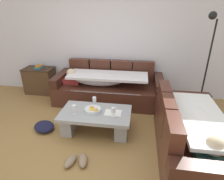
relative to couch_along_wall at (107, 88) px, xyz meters
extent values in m
plane|color=olive|center=(-0.13, -1.62, -0.33)|extent=(14.00, 14.00, 0.00)
cube|color=silver|center=(-0.13, 0.53, 1.02)|extent=(9.00, 0.10, 2.70)
cube|color=#48241A|center=(0.04, -0.02, -0.12)|extent=(2.38, 0.92, 0.42)
cube|color=#48241A|center=(-0.72, 0.36, 0.32)|extent=(0.47, 0.16, 0.46)
cube|color=#48241A|center=(-0.21, 0.36, 0.32)|extent=(0.47, 0.16, 0.46)
cube|color=#48241A|center=(0.29, 0.36, 0.32)|extent=(0.47, 0.16, 0.46)
cube|color=#48241A|center=(0.80, 0.36, 0.32)|extent=(0.47, 0.16, 0.46)
cube|color=#3A1D14|center=(-1.06, -0.02, 0.19)|extent=(0.18, 0.92, 0.20)
cube|color=#3A1D14|center=(1.14, -0.02, 0.19)|extent=(0.18, 0.92, 0.20)
cube|color=#B23838|center=(-0.79, -0.03, 0.14)|extent=(0.36, 0.28, 0.11)
sphere|color=tan|center=(-0.79, -0.07, 0.30)|extent=(0.21, 0.21, 0.21)
sphere|color=#CCB793|center=(-0.79, -0.07, 0.33)|extent=(0.20, 0.20, 0.20)
ellipsoid|color=silver|center=(-0.17, -0.07, 0.23)|extent=(1.10, 0.44, 0.28)
cube|color=silver|center=(0.04, -0.09, 0.33)|extent=(1.70, 0.60, 0.05)
cube|color=silver|center=(0.04, -0.46, -0.10)|extent=(1.44, 0.04, 0.38)
cube|color=#48241A|center=(1.50, -1.53, -0.12)|extent=(0.92, 1.88, 0.42)
cube|color=#48241A|center=(1.12, -2.03, 0.32)|extent=(0.16, 0.48, 0.46)
cube|color=#48241A|center=(1.12, -1.53, 0.32)|extent=(0.16, 0.48, 0.46)
cube|color=#48241A|center=(1.12, -1.02, 0.32)|extent=(0.16, 0.48, 0.46)
cube|color=#3A1D14|center=(1.50, -2.38, 0.19)|extent=(0.92, 0.18, 0.20)
cube|color=#3A1D14|center=(1.50, -0.67, 0.19)|extent=(0.92, 0.18, 0.20)
cube|color=#2D6660|center=(1.51, -2.11, 0.14)|extent=(0.28, 0.36, 0.11)
sphere|color=beige|center=(1.55, -2.11, 0.30)|extent=(0.21, 0.21, 0.21)
sphere|color=#CCB793|center=(1.55, -2.11, 0.33)|extent=(0.20, 0.20, 0.20)
ellipsoid|color=white|center=(1.55, -1.49, 0.23)|extent=(0.44, 0.96, 0.28)
cube|color=white|center=(1.57, -1.53, 0.33)|extent=(0.60, 1.40, 0.05)
cube|color=white|center=(1.94, -1.53, -0.10)|extent=(0.04, 1.19, 0.38)
cube|color=#97999C|center=(0.01, -1.16, 0.02)|extent=(1.20, 0.68, 0.06)
cube|color=#97999C|center=(-0.45, -1.16, -0.17)|extent=(0.20, 0.54, 0.32)
cube|color=#97999C|center=(0.47, -1.16, -0.17)|extent=(0.20, 0.54, 0.32)
cylinder|color=silver|center=(-0.04, -1.17, 0.08)|extent=(0.28, 0.28, 0.07)
sphere|color=orange|center=(-0.06, -1.15, 0.11)|extent=(0.08, 0.08, 0.08)
sphere|color=gold|center=(-0.05, -1.22, 0.11)|extent=(0.08, 0.08, 0.08)
sphere|color=orange|center=(0.03, -1.22, 0.11)|extent=(0.08, 0.08, 0.08)
cylinder|color=silver|center=(-0.32, -1.28, 0.05)|extent=(0.06, 0.06, 0.01)
cylinder|color=silver|center=(-0.32, -1.28, 0.09)|extent=(0.01, 0.01, 0.07)
cylinder|color=silver|center=(-0.32, -1.28, 0.17)|extent=(0.07, 0.07, 0.08)
cylinder|color=silver|center=(0.33, -1.26, 0.05)|extent=(0.06, 0.06, 0.01)
cylinder|color=silver|center=(0.33, -1.26, 0.09)|extent=(0.01, 0.01, 0.07)
cylinder|color=silver|center=(0.33, -1.26, 0.17)|extent=(0.07, 0.07, 0.08)
cylinder|color=silver|center=(-0.06, -0.94, 0.05)|extent=(0.06, 0.06, 0.01)
cylinder|color=silver|center=(-0.06, -0.94, 0.09)|extent=(0.01, 0.01, 0.07)
cylinder|color=silver|center=(-0.06, -0.94, 0.17)|extent=(0.07, 0.07, 0.08)
cube|color=white|center=(0.31, -1.16, 0.05)|extent=(0.28, 0.21, 0.01)
cube|color=#4A321F|center=(-1.74, 0.23, -0.02)|extent=(0.70, 0.42, 0.62)
cube|color=#342315|center=(-1.74, 0.23, 0.30)|extent=(0.72, 0.44, 0.02)
cube|color=#2D569E|center=(-1.71, 0.22, 0.32)|extent=(0.15, 0.22, 0.03)
cube|color=#338C59|center=(-1.71, 0.22, 0.35)|extent=(0.14, 0.22, 0.03)
cube|color=#B76623|center=(-1.70, 0.21, 0.38)|extent=(0.15, 0.19, 0.03)
cylinder|color=black|center=(2.01, -0.06, -0.32)|extent=(0.28, 0.28, 0.02)
cylinder|color=black|center=(2.01, -0.06, 0.59)|extent=(0.03, 0.03, 1.80)
sphere|color=black|center=(1.89, -0.16, 1.55)|extent=(0.14, 0.14, 0.14)
ellipsoid|color=#8C7259|center=(-0.18, -1.97, -0.29)|extent=(0.18, 0.29, 0.09)
ellipsoid|color=#8C7259|center=(-0.01, -1.93, -0.29)|extent=(0.19, 0.29, 0.09)
ellipsoid|color=#191933|center=(-0.92, -1.27, -0.27)|extent=(0.51, 0.49, 0.12)
camera|label=1|loc=(0.69, -3.85, 1.70)|focal=30.14mm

